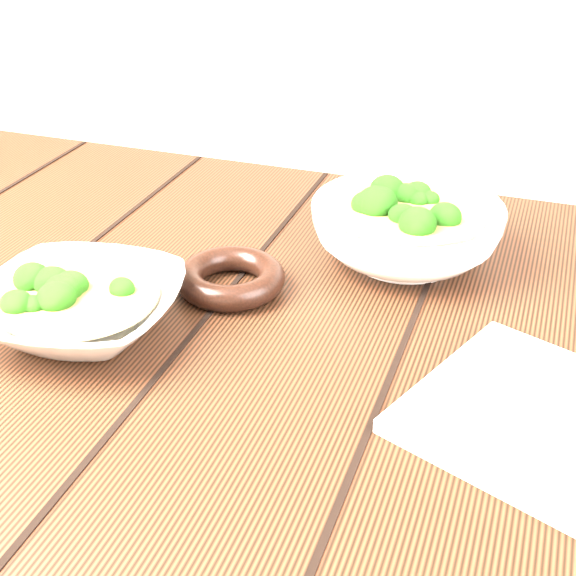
{
  "coord_description": "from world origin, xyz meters",
  "views": [
    {
      "loc": [
        0.29,
        -0.64,
        1.18
      ],
      "look_at": [
        0.07,
        -0.02,
        0.8
      ],
      "focal_mm": 50.0,
      "sensor_mm": 36.0,
      "label": 1
    }
  ],
  "objects_px": {
    "soup_bowl_front": "(80,307)",
    "napkin": "(566,430)",
    "table": "(235,404)",
    "trivet": "(231,278)",
    "soup_bowl_back": "(406,230)"
  },
  "relations": [
    {
      "from": "soup_bowl_front",
      "to": "soup_bowl_back",
      "type": "bearing_deg",
      "value": 43.34
    },
    {
      "from": "table",
      "to": "napkin",
      "type": "bearing_deg",
      "value": -14.81
    },
    {
      "from": "soup_bowl_front",
      "to": "napkin",
      "type": "bearing_deg",
      "value": -1.16
    },
    {
      "from": "soup_bowl_back",
      "to": "napkin",
      "type": "bearing_deg",
      "value": -53.93
    },
    {
      "from": "table",
      "to": "trivet",
      "type": "height_order",
      "value": "trivet"
    },
    {
      "from": "soup_bowl_front",
      "to": "napkin",
      "type": "relative_size",
      "value": 0.89
    },
    {
      "from": "soup_bowl_back",
      "to": "soup_bowl_front",
      "type": "bearing_deg",
      "value": -136.66
    },
    {
      "from": "trivet",
      "to": "soup_bowl_front",
      "type": "bearing_deg",
      "value": -131.68
    },
    {
      "from": "napkin",
      "to": "trivet",
      "type": "bearing_deg",
      "value": -178.84
    },
    {
      "from": "soup_bowl_back",
      "to": "trivet",
      "type": "xyz_separation_m",
      "value": [
        -0.16,
        -0.13,
        -0.02
      ]
    },
    {
      "from": "soup_bowl_front",
      "to": "soup_bowl_back",
      "type": "relative_size",
      "value": 0.96
    },
    {
      "from": "table",
      "to": "trivet",
      "type": "relative_size",
      "value": 10.25
    },
    {
      "from": "table",
      "to": "trivet",
      "type": "distance_m",
      "value": 0.14
    },
    {
      "from": "table",
      "to": "soup_bowl_front",
      "type": "bearing_deg",
      "value": -148.07
    },
    {
      "from": "table",
      "to": "soup_bowl_back",
      "type": "xyz_separation_m",
      "value": [
        0.14,
        0.17,
        0.16
      ]
    }
  ]
}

